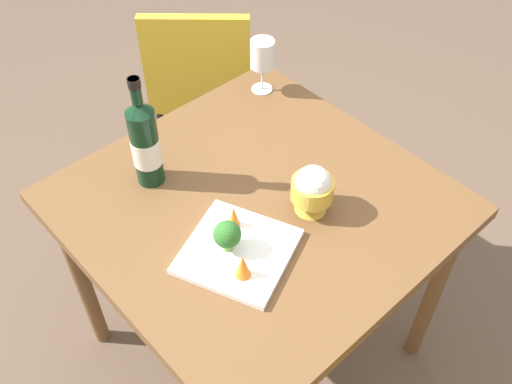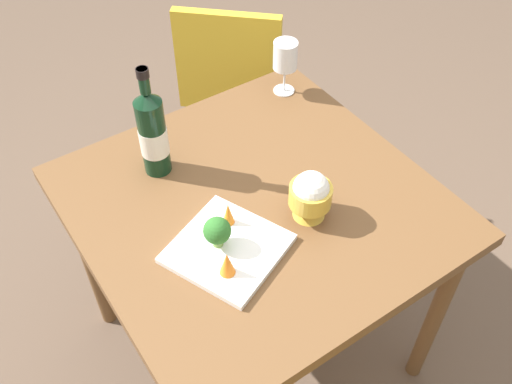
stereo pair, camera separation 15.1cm
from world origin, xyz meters
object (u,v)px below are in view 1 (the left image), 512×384
Objects in this scene: wine_bottle at (145,143)px; carrot_garnish_right at (234,216)px; carrot_garnish_left at (243,266)px; broccoli_floret at (227,235)px; rice_bowl at (312,189)px; chair_by_wall at (200,80)px; serving_plate at (238,251)px; wine_glass at (262,55)px.

wine_bottle is 5.06× the size of carrot_garnish_right.
broccoli_floret is at bearing -16.87° from carrot_garnish_left.
rice_bowl is 0.21m from carrot_garnish_right.
carrot_garnish_right is at bearing -170.16° from wine_bottle.
carrot_garnish_left is at bearing 146.82° from carrot_garnish_right.
serving_plate is at bearing -79.77° from chair_by_wall.
carrot_garnish_left is at bearing -79.68° from chair_by_wall.
wine_bottle is 0.43m from carrot_garnish_left.
serving_plate is 0.09m from carrot_garnish_right.
carrot_garnish_right is at bearing -33.18° from carrot_garnish_left.
wine_bottle is at bearing -1.59° from broccoli_floret.
broccoli_floret is 0.09m from carrot_garnish_left.
carrot_garnish_left is 0.16m from carrot_garnish_right.
rice_bowl reaches higher than carrot_garnish_right.
carrot_garnish_right is at bearing 130.27° from wine_glass.
wine_glass is 2.09× the size of broccoli_floret.
serving_plate is (-0.89, 0.58, 0.24)m from chair_by_wall.
carrot_garnish_right is at bearing -52.28° from broccoli_floret.
wine_bottle is at bearing 100.70° from wine_glass.
wine_bottle reaches higher than chair_by_wall.
wine_glass is at bearing -50.02° from broccoli_floret.
broccoli_floret is (-0.43, 0.51, -0.06)m from wine_glass.
chair_by_wall is 4.75× the size of wine_glass.
carrot_garnish_right is (0.07, -0.04, 0.04)m from serving_plate.
rice_bowl reaches higher than broccoli_floret.
broccoli_floret is (0.04, 0.25, -0.01)m from rice_bowl.
serving_plate is (-0.45, 0.50, -0.12)m from wine_glass.
broccoli_floret is at bearing 37.52° from serving_plate.
wine_glass reaches higher than chair_by_wall.
carrot_garnish_right reaches higher than serving_plate.
carrot_garnish_right is (0.13, -0.09, -0.00)m from carrot_garnish_left.
chair_by_wall is at bearing -34.09° from broccoli_floret.
serving_plate is at bearing -31.61° from carrot_garnish_left.
wine_glass is (-0.44, 0.08, 0.36)m from chair_by_wall.
chair_by_wall reaches higher than carrot_garnish_left.
wine_bottle is 0.34m from broccoli_floret.
wine_glass is 0.55× the size of serving_plate.
serving_plate is 0.06m from broccoli_floret.
wine_glass is at bearing -29.22° from rice_bowl.
chair_by_wall is at bearing -47.29° from wine_bottle.
wine_bottle is 0.45m from rice_bowl.
wine_bottle is 2.34× the size of rice_bowl.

